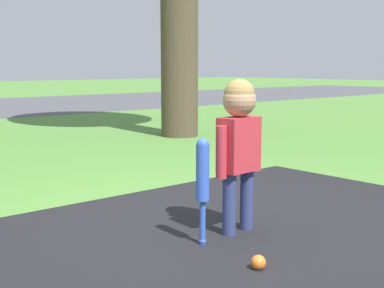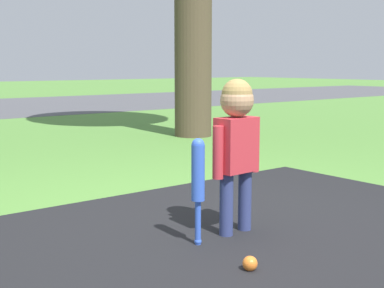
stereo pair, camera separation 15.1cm
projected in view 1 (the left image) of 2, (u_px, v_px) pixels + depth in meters
The scene contains 4 objects.
ground_plane at pixel (198, 230), 3.10m from camera, with size 60.00×60.00×0.00m, color #518438.
child at pixel (239, 134), 2.98m from camera, with size 0.36×0.19×0.88m.
baseball_bat at pixel (203, 177), 2.80m from camera, with size 0.07×0.07×0.58m.
sports_ball at pixel (258, 262), 2.50m from camera, with size 0.07×0.07×0.07m.
Camera 1 is at (-2.00, -2.24, 0.95)m, focal length 50.00 mm.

